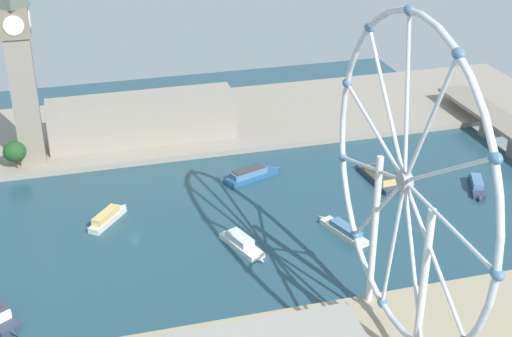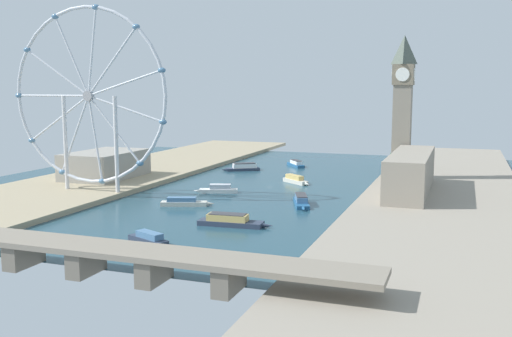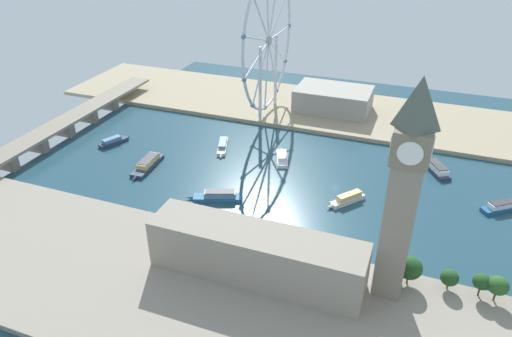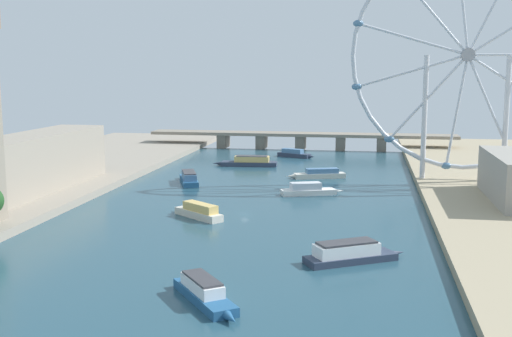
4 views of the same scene
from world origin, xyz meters
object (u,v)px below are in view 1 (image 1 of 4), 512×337
object	(u,v)px
parliament_block	(142,118)
ferris_wheel	(405,183)
tour_boat_1	(242,243)
tour_boat_2	(477,186)
tour_boat_0	(108,217)
tour_boat_5	(251,174)
tour_boat_4	(343,230)
clock_tower	(20,63)
tour_boat_6	(379,176)

from	to	relation	value
parliament_block	ferris_wheel	world-z (taller)	ferris_wheel
tour_boat_1	tour_boat_2	distance (m)	120.69
ferris_wheel	tour_boat_1	size ratio (longest dim) A/B	4.00
tour_boat_0	tour_boat_5	bearing A→B (deg)	-33.56
tour_boat_5	tour_boat_4	bearing A→B (deg)	-88.10
clock_tower	parliament_block	world-z (taller)	clock_tower
ferris_wheel	tour_boat_1	xyz separation A→B (m)	(-68.19, -34.29, -57.03)
parliament_block	tour_boat_5	bearing A→B (deg)	38.95
tour_boat_2	tour_boat_5	distance (m)	106.90
tour_boat_1	tour_boat_4	distance (m)	43.89
tour_boat_1	tour_boat_6	distance (m)	88.12
tour_boat_1	tour_boat_2	size ratio (longest dim) A/B	1.13
tour_boat_5	tour_boat_6	world-z (taller)	tour_boat_6
tour_boat_4	tour_boat_5	xyz separation A→B (m)	(-60.04, -24.20, 0.34)
tour_boat_4	tour_boat_6	distance (m)	54.01
tour_boat_5	ferris_wheel	bearing A→B (deg)	-103.48
tour_boat_2	tour_boat_4	distance (m)	78.06
tour_boat_0	tour_boat_2	xyz separation A→B (m)	(15.99, 169.81, -0.24)
tour_boat_0	tour_boat_1	bearing A→B (deg)	-86.85
tour_boat_2	tour_boat_5	xyz separation A→B (m)	(-39.24, -99.44, 0.24)
parliament_block	ferris_wheel	bearing A→B (deg)	17.95
parliament_block	tour_boat_0	world-z (taller)	parliament_block
tour_boat_1	tour_boat_4	world-z (taller)	tour_boat_1
tour_boat_1	tour_boat_6	xyz separation A→B (m)	(-40.27, 78.38, 0.25)
clock_tower	tour_boat_6	size ratio (longest dim) A/B	2.65
parliament_block	tour_boat_5	world-z (taller)	parliament_block
tour_boat_1	tour_boat_5	world-z (taller)	tour_boat_5
tour_boat_4	tour_boat_5	bearing A→B (deg)	2.91
clock_tower	tour_boat_4	distance (m)	169.95
clock_tower	tour_boat_1	bearing A→B (deg)	38.46
tour_boat_0	tour_boat_6	distance (m)	129.18
tour_boat_6	clock_tower	bearing A→B (deg)	64.55
tour_boat_0	tour_boat_4	bearing A→B (deg)	-73.10
ferris_wheel	tour_boat_5	world-z (taller)	ferris_wheel
tour_boat_1	tour_boat_4	xyz separation A→B (m)	(1.28, 43.87, -0.11)
parliament_block	tour_boat_4	distance (m)	134.26
tour_boat_0	clock_tower	bearing A→B (deg)	62.64
tour_boat_0	tour_boat_5	world-z (taller)	tour_boat_5
parliament_block	tour_boat_4	world-z (taller)	parliament_block
clock_tower	tour_boat_4	xyz separation A→B (m)	(103.24, 124.85, -51.35)
tour_boat_0	tour_boat_6	world-z (taller)	tour_boat_6
tour_boat_5	tour_boat_1	bearing A→B (deg)	-128.56
tour_boat_1	tour_boat_4	bearing A→B (deg)	67.76
ferris_wheel	tour_boat_2	world-z (taller)	ferris_wheel
clock_tower	parliament_block	bearing A→B (deg)	101.57
tour_boat_0	tour_boat_1	size ratio (longest dim) A/B	0.85
tour_boat_2	tour_boat_6	size ratio (longest dim) A/B	0.66
clock_tower	ferris_wheel	bearing A→B (deg)	34.11
tour_boat_1	clock_tower	bearing A→B (deg)	-162.12
parliament_block	tour_boat_5	distance (m)	71.48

